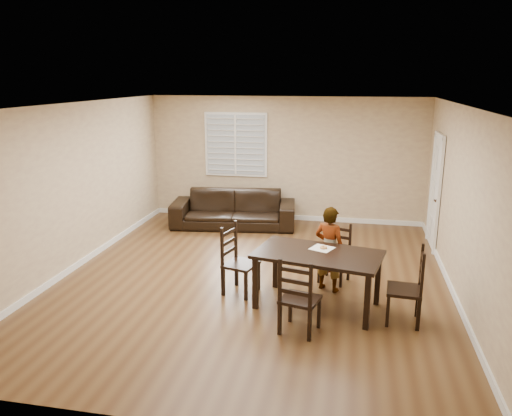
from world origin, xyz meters
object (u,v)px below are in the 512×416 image
Objects in this scene: chair_far at (297,302)px; chair_near at (337,254)px; sofa at (233,209)px; chair_right at (414,289)px; child at (329,249)px; chair_left at (234,261)px; dining_table at (318,259)px; donut at (323,247)px.

chair_near is at bearing -88.26° from chair_far.
chair_right is at bearing -55.48° from sofa.
chair_left is at bearing 37.43° from child.
donut is (0.06, 0.18, 0.11)m from dining_table.
dining_table is 17.94× the size of donut.
chair_right reaches higher than chair_near.
chair_near is at bearing -54.30° from sofa.
chair_near is 0.89× the size of chair_left.
sofa is at bearing 122.28° from donut.
chair_left is at bearing -32.83° from chair_far.
sofa is (-2.17, 2.92, -0.27)m from child.
chair_far is (-0.18, -0.87, -0.25)m from dining_table.
sofa is at bearing -134.00° from chair_right.
donut is 0.04× the size of sofa.
chair_near is 0.35× the size of sofa.
chair_far is 1.13m from donut.
donut is at bearing 83.66° from dining_table.
chair_left is 2.56m from chair_right.
child is 3.64m from sofa.
chair_left reaches higher than chair_near.
donut is at bearing 105.16° from child.
chair_near is at bearing -79.40° from child.
chair_right is 0.40× the size of sofa.
chair_left reaches higher than chair_right.
chair_left is 1.36m from donut.
chair_far is 1.51m from child.
chair_left is at bearing -96.85° from chair_right.
chair_near is (0.23, 1.03, -0.28)m from dining_table.
sofa is at bearing 131.91° from dining_table.
child reaches higher than donut.
child is 0.45m from donut.
chair_far is 0.78× the size of child.
donut is (1.31, -0.09, 0.34)m from chair_left.
chair_near is 3.36m from sofa.
donut reaches higher than sofa.
chair_right is 0.80× the size of child.
chair_far is at bearing -61.87° from chair_right.
dining_table is 1.30m from chair_right.
chair_right reaches higher than donut.
chair_near reaches higher than dining_table.
chair_right is (1.03, -1.27, 0.05)m from chair_near.
sofa is (-2.04, 3.51, -0.32)m from dining_table.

